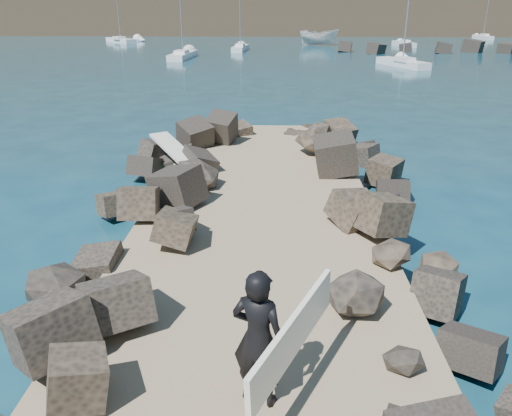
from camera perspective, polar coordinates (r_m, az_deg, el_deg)
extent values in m
plane|color=#0F384C|center=(12.24, 0.18, -4.75)|extent=(800.00, 800.00, 0.00)
cube|color=#8C7759|center=(10.34, -0.21, -8.27)|extent=(6.00, 26.00, 0.60)
cube|color=black|center=(11.17, -15.22, -5.51)|extent=(2.60, 22.00, 1.00)
cube|color=black|center=(10.97, 15.31, -6.05)|extent=(2.60, 22.00, 1.00)
cube|color=white|center=(16.68, -9.22, 6.22)|extent=(2.08, 2.48, 0.09)
imported|color=silver|center=(79.85, 7.20, 18.81)|extent=(6.32, 3.72, 2.29)
imported|color=black|center=(6.60, 0.25, -14.66)|extent=(0.83, 0.69, 1.96)
cube|color=white|center=(6.57, 4.31, -14.33)|extent=(1.15, 2.22, 0.77)
cube|color=white|center=(101.49, 24.49, 17.28)|extent=(1.89, 5.62, 0.80)
cylinder|color=gray|center=(101.37, 24.81, 19.17)|extent=(0.12, 0.12, 6.06)
cube|color=white|center=(100.85, 24.67, 17.52)|extent=(1.07, 1.64, 0.44)
cube|color=white|center=(87.69, -15.20, 17.95)|extent=(6.46, 7.12, 0.80)
cylinder|color=gray|center=(87.54, -15.52, 21.00)|extent=(0.12, 0.12, 8.68)
cube|color=white|center=(86.98, -15.37, 18.24)|extent=(2.40, 2.50, 0.44)
cube|color=white|center=(68.99, -1.79, 17.72)|extent=(1.97, 6.60, 0.80)
cylinder|color=gray|center=(68.80, -1.83, 20.98)|extent=(0.12, 0.12, 7.15)
cube|color=white|center=(68.18, -1.84, 18.09)|extent=(1.19, 1.90, 0.44)
cube|color=white|center=(52.74, 16.37, 15.53)|extent=(4.01, 7.15, 0.80)
cylinder|color=gray|center=(52.49, 16.90, 20.11)|extent=(0.12, 0.12, 7.78)
cube|color=white|center=(51.93, 16.64, 15.97)|extent=(1.77, 2.25, 0.44)
cube|color=white|center=(79.61, 16.53, 17.47)|extent=(2.35, 6.09, 0.80)
cylinder|color=gray|center=(79.45, 16.83, 20.06)|extent=(0.12, 0.12, 6.54)
cube|color=white|center=(78.90, 16.69, 17.78)|extent=(1.23, 1.81, 0.44)
cube|color=white|center=(59.34, -8.33, 16.80)|extent=(2.25, 7.93, 0.80)
cylinder|color=gray|center=(59.11, -8.60, 21.29)|extent=(0.12, 0.12, 8.62)
cube|color=white|center=(58.38, -8.53, 17.20)|extent=(1.40, 2.27, 0.44)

